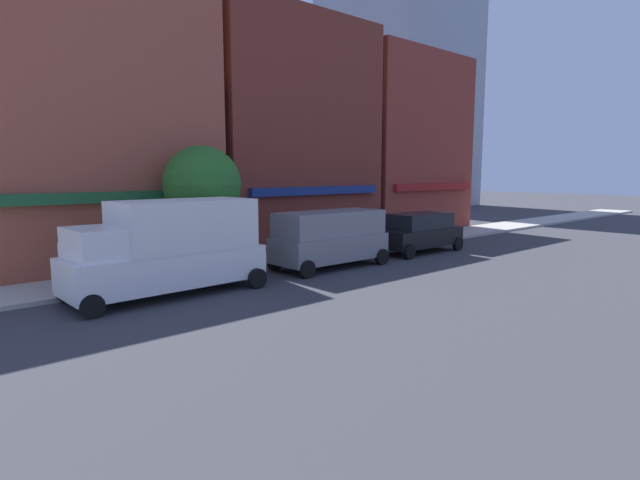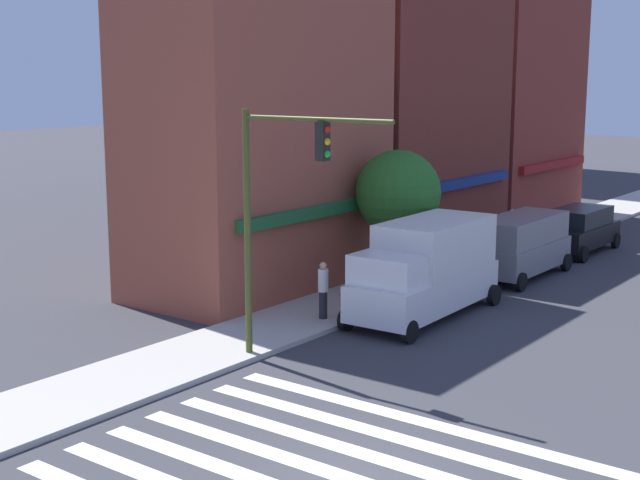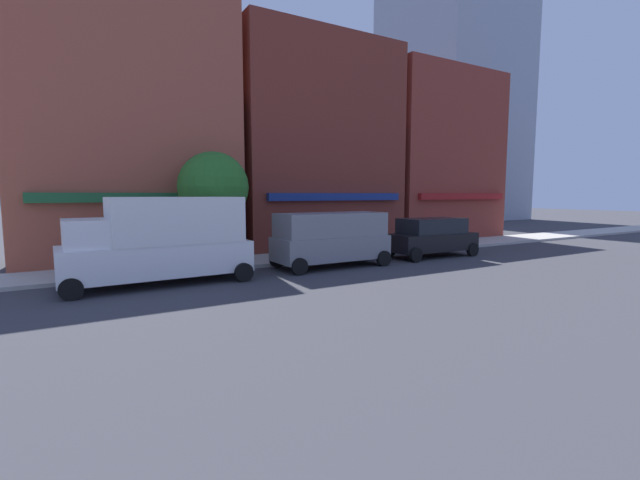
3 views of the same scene
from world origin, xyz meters
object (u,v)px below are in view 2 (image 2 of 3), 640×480
traffic_signal (276,195)px  street_tree (398,193)px  van_grey (521,244)px  pedestrian_orange_vest (512,228)px  fire_hydrant (343,303)px  box_truck_white (426,267)px  suv_black (579,229)px  pedestrian_white_shirt (323,289)px

traffic_signal → street_tree: bearing=12.8°
traffic_signal → van_grey: bearing=-3.0°
street_tree → pedestrian_orange_vest: bearing=-3.6°
fire_hydrant → street_tree: (4.87, 1.10, 2.83)m
pedestrian_orange_vest → fire_hydrant: pedestrian_orange_vest is taller
box_truck_white → pedestrian_orange_vest: 11.35m
box_truck_white → fire_hydrant: bearing=139.5°
van_grey → street_tree: size_ratio=1.04×
traffic_signal → fire_hydrant: size_ratio=7.92×
pedestrian_orange_vest → street_tree: bearing=-39.6°
suv_black → pedestrian_orange_vest: size_ratio=2.67×
box_truck_white → fire_hydrant: box_truck_white is taller
box_truck_white → street_tree: (2.75, 2.80, 1.86)m
fire_hydrant → street_tree: bearing=12.7°
fire_hydrant → pedestrian_white_shirt: bearing=136.4°
pedestrian_white_shirt → fire_hydrant: bearing=1.1°
suv_black → box_truck_white: bearing=-179.0°
box_truck_white → pedestrian_white_shirt: size_ratio=3.54×
traffic_signal → suv_black: 19.78m
van_grey → pedestrian_orange_vest: size_ratio=2.83×
traffic_signal → pedestrian_white_shirt: bearing=20.1°
pedestrian_orange_vest → suv_black: bearing=93.4°
pedestrian_orange_vest → fire_hydrant: (-13.22, -0.57, -0.46)m
suv_black → street_tree: 10.87m
van_grey → street_tree: bearing=146.9°
suv_black → fire_hydrant: bearing=174.6°
box_truck_white → van_grey: size_ratio=1.25×
traffic_signal → van_grey: traffic_signal is taller
box_truck_white → suv_black: 12.99m
traffic_signal → pedestrian_orange_vest: 18.00m
pedestrian_orange_vest → pedestrian_white_shirt: size_ratio=1.00×
pedestrian_orange_vest → fire_hydrant: size_ratio=2.10×
street_tree → van_grey: bearing=-33.4°
van_grey → pedestrian_white_shirt: size_ratio=2.83×
fire_hydrant → street_tree: street_tree is taller
suv_black → pedestrian_orange_vest: suv_black is taller
suv_black → pedestrian_orange_vest: 2.94m
pedestrian_orange_vest → street_tree: street_tree is taller
box_truck_white → fire_hydrant: 2.88m
suv_black → traffic_signal: bearing=179.0°
pedestrian_white_shirt → street_tree: bearing=51.9°
suv_black → street_tree: bearing=165.7°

